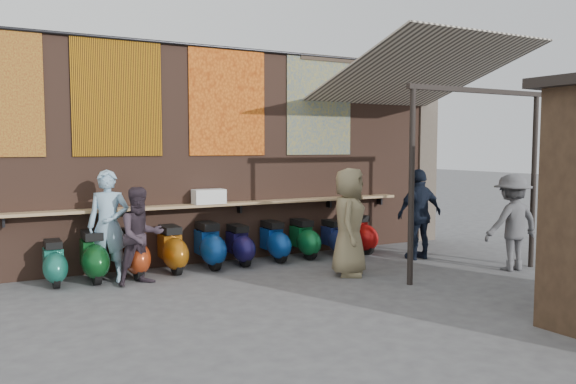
{
  "coord_description": "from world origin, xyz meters",
  "views": [
    {
      "loc": [
        -3.67,
        -7.34,
        2.16
      ],
      "look_at": [
        0.89,
        1.2,
        1.38
      ],
      "focal_mm": 35.0,
      "sensor_mm": 36.0,
      "label": 1
    }
  ],
  "objects_px": {
    "scooter_stool_2": "(134,253)",
    "scooter_stool_9": "(359,234)",
    "shopper_grey": "(512,222)",
    "scooter_stool_7": "(304,239)",
    "diner_left": "(108,226)",
    "scooter_stool_1": "(93,257)",
    "scooter_stool_8": "(335,238)",
    "scooter_stool_4": "(209,245)",
    "scooter_stool_5": "(239,245)",
    "shopper_navy": "(419,214)",
    "shelf_box": "(209,197)",
    "scooter_stool_6": "(274,241)",
    "diner_right": "(141,236)",
    "scooter_stool_3": "(172,249)",
    "shopper_tan": "(349,222)",
    "scooter_stool_0": "(54,263)"
  },
  "relations": [
    {
      "from": "scooter_stool_2",
      "to": "scooter_stool_9",
      "type": "xyz_separation_m",
      "value": [
        4.53,
        -0.01,
        -0.01
      ]
    },
    {
      "from": "scooter_stool_2",
      "to": "shopper_grey",
      "type": "distance_m",
      "value": 6.51
    },
    {
      "from": "scooter_stool_7",
      "to": "diner_left",
      "type": "relative_size",
      "value": 0.44
    },
    {
      "from": "scooter_stool_1",
      "to": "scooter_stool_8",
      "type": "height_order",
      "value": "scooter_stool_1"
    },
    {
      "from": "scooter_stool_4",
      "to": "scooter_stool_8",
      "type": "relative_size",
      "value": 1.16
    },
    {
      "from": "scooter_stool_1",
      "to": "diner_left",
      "type": "relative_size",
      "value": 0.47
    },
    {
      "from": "scooter_stool_5",
      "to": "shopper_navy",
      "type": "xyz_separation_m",
      "value": [
        3.27,
        -1.14,
        0.51
      ]
    },
    {
      "from": "shelf_box",
      "to": "scooter_stool_6",
      "type": "height_order",
      "value": "shelf_box"
    },
    {
      "from": "scooter_stool_1",
      "to": "scooter_stool_9",
      "type": "height_order",
      "value": "scooter_stool_1"
    },
    {
      "from": "scooter_stool_7",
      "to": "scooter_stool_8",
      "type": "relative_size",
      "value": 1.06
    },
    {
      "from": "scooter_stool_5",
      "to": "diner_right",
      "type": "height_order",
      "value": "diner_right"
    },
    {
      "from": "scooter_stool_4",
      "to": "scooter_stool_2",
      "type": "bearing_deg",
      "value": -177.02
    },
    {
      "from": "scooter_stool_5",
      "to": "scooter_stool_6",
      "type": "height_order",
      "value": "scooter_stool_6"
    },
    {
      "from": "scooter_stool_3",
      "to": "shopper_tan",
      "type": "height_order",
      "value": "shopper_tan"
    },
    {
      "from": "scooter_stool_4",
      "to": "diner_right",
      "type": "relative_size",
      "value": 0.56
    },
    {
      "from": "scooter_stool_4",
      "to": "scooter_stool_8",
      "type": "height_order",
      "value": "scooter_stool_4"
    },
    {
      "from": "scooter_stool_4",
      "to": "shelf_box",
      "type": "bearing_deg",
      "value": 68.27
    },
    {
      "from": "scooter_stool_0",
      "to": "scooter_stool_1",
      "type": "distance_m",
      "value": 0.59
    },
    {
      "from": "diner_left",
      "to": "shopper_grey",
      "type": "relative_size",
      "value": 1.06
    },
    {
      "from": "scooter_stool_7",
      "to": "shelf_box",
      "type": "bearing_deg",
      "value": 172.29
    },
    {
      "from": "shopper_tan",
      "to": "diner_left",
      "type": "bearing_deg",
      "value": 106.33
    },
    {
      "from": "scooter_stool_7",
      "to": "scooter_stool_9",
      "type": "height_order",
      "value": "scooter_stool_9"
    },
    {
      "from": "scooter_stool_9",
      "to": "shopper_navy",
      "type": "distance_m",
      "value": 1.34
    },
    {
      "from": "shelf_box",
      "to": "scooter_stool_5",
      "type": "relative_size",
      "value": 0.76
    },
    {
      "from": "scooter_stool_0",
      "to": "scooter_stool_2",
      "type": "xyz_separation_m",
      "value": [
        1.23,
        -0.01,
        0.05
      ]
    },
    {
      "from": "scooter_stool_8",
      "to": "scooter_stool_7",
      "type": "bearing_deg",
      "value": 172.49
    },
    {
      "from": "shopper_tan",
      "to": "shopper_navy",
      "type": "bearing_deg",
      "value": -37.34
    },
    {
      "from": "scooter_stool_0",
      "to": "shopper_grey",
      "type": "height_order",
      "value": "shopper_grey"
    },
    {
      "from": "scooter_stool_6",
      "to": "scooter_stool_8",
      "type": "distance_m",
      "value": 1.31
    },
    {
      "from": "scooter_stool_9",
      "to": "scooter_stool_4",
      "type": "bearing_deg",
      "value": 178.59
    },
    {
      "from": "scooter_stool_2",
      "to": "diner_right",
      "type": "distance_m",
      "value": 0.68
    },
    {
      "from": "scooter_stool_4",
      "to": "scooter_stool_6",
      "type": "height_order",
      "value": "scooter_stool_4"
    },
    {
      "from": "scooter_stool_2",
      "to": "scooter_stool_4",
      "type": "relative_size",
      "value": 0.98
    },
    {
      "from": "scooter_stool_5",
      "to": "scooter_stool_2",
      "type": "bearing_deg",
      "value": -177.83
    },
    {
      "from": "shopper_grey",
      "to": "shopper_tan",
      "type": "xyz_separation_m",
      "value": [
        -2.74,
        1.01,
        0.06
      ]
    },
    {
      "from": "scooter_stool_3",
      "to": "diner_left",
      "type": "xyz_separation_m",
      "value": [
        -1.07,
        -0.15,
        0.5
      ]
    },
    {
      "from": "scooter_stool_3",
      "to": "scooter_stool_5",
      "type": "xyz_separation_m",
      "value": [
        1.27,
        0.03,
        -0.04
      ]
    },
    {
      "from": "scooter_stool_0",
      "to": "diner_left",
      "type": "relative_size",
      "value": 0.41
    },
    {
      "from": "diner_right",
      "to": "shopper_tan",
      "type": "height_order",
      "value": "shopper_tan"
    },
    {
      "from": "scooter_stool_0",
      "to": "shopper_grey",
      "type": "distance_m",
      "value": 7.66
    },
    {
      "from": "shopper_grey",
      "to": "diner_left",
      "type": "bearing_deg",
      "value": -15.99
    },
    {
      "from": "shelf_box",
      "to": "shopper_grey",
      "type": "bearing_deg",
      "value": -32.75
    },
    {
      "from": "scooter_stool_2",
      "to": "scooter_stool_3",
      "type": "xyz_separation_m",
      "value": [
        0.65,
        0.05,
        0.0
      ]
    },
    {
      "from": "scooter_stool_2",
      "to": "scooter_stool_9",
      "type": "distance_m",
      "value": 4.53
    },
    {
      "from": "scooter_stool_0",
      "to": "scooter_stool_3",
      "type": "height_order",
      "value": "scooter_stool_3"
    },
    {
      "from": "scooter_stool_2",
      "to": "diner_left",
      "type": "distance_m",
      "value": 0.66
    },
    {
      "from": "scooter_stool_9",
      "to": "scooter_stool_8",
      "type": "bearing_deg",
      "value": 179.61
    },
    {
      "from": "shopper_grey",
      "to": "scooter_stool_8",
      "type": "bearing_deg",
      "value": -46.7
    },
    {
      "from": "scooter_stool_2",
      "to": "shopper_grey",
      "type": "bearing_deg",
      "value": -23.38
    },
    {
      "from": "shopper_grey",
      "to": "scooter_stool_3",
      "type": "bearing_deg",
      "value": -21.11
    }
  ]
}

